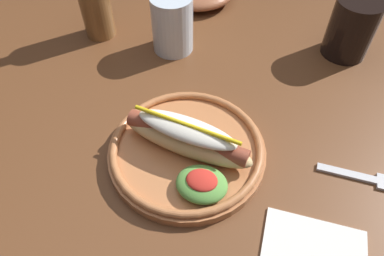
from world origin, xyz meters
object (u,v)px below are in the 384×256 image
(hot_dog_plate, at_px, (188,148))
(water_cup, at_px, (172,24))
(soda_cup, at_px, (352,28))
(fork, at_px, (366,178))

(hot_dog_plate, xyz_separation_m, water_cup, (-0.10, 0.25, 0.03))
(soda_cup, xyz_separation_m, water_cup, (-0.33, -0.07, -0.00))
(hot_dog_plate, bearing_deg, soda_cup, 54.61)
(soda_cup, distance_m, water_cup, 0.34)
(fork, bearing_deg, water_cup, 150.34)
(hot_dog_plate, distance_m, water_cup, 0.27)
(hot_dog_plate, distance_m, fork, 0.27)
(fork, distance_m, soda_cup, 0.30)
(fork, xyz_separation_m, soda_cup, (-0.03, 0.30, 0.05))
(fork, height_order, water_cup, water_cup)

